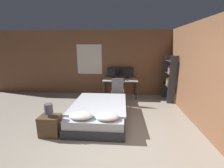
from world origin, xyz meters
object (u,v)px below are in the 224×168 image
object	(u,v)px
desk	(120,81)
bookshelf	(170,77)
monitor_right	(127,72)
computer_mouse	(127,80)
bedside_lamp	(49,109)
nightstand	(50,125)
monitor_left	(114,72)
office_chair	(118,93)
keyboard	(120,80)
bed	(99,112)

from	to	relation	value
desk	bookshelf	xyz separation A→B (m)	(1.88, -0.33, 0.28)
monitor_right	computer_mouse	xyz separation A→B (m)	(-0.01, -0.49, -0.24)
bedside_lamp	computer_mouse	distance (m)	3.24
monitor_right	computer_mouse	distance (m)	0.54
nightstand	desk	xyz separation A→B (m)	(1.58, 2.90, 0.41)
monitor_left	bookshelf	distance (m)	2.23
bedside_lamp	monitor_right	distance (m)	3.67
monitor_right	bookshelf	size ratio (longest dim) A/B	0.30
office_chair	bookshelf	bearing A→B (deg)	11.12
office_chair	bookshelf	xyz separation A→B (m)	(1.96, 0.38, 0.55)
keyboard	office_chair	distance (m)	0.61
nightstand	computer_mouse	xyz separation A→B (m)	(1.85, 2.66, 0.52)
bed	bedside_lamp	bearing A→B (deg)	-141.05
desk	office_chair	xyz separation A→B (m)	(-0.08, -0.72, -0.28)
desk	monitor_left	size ratio (longest dim) A/B	2.64
desk	computer_mouse	size ratio (longest dim) A/B	19.80
bedside_lamp	computer_mouse	xyz separation A→B (m)	(1.85, 2.66, 0.10)
desk	bookshelf	size ratio (longest dim) A/B	0.80
bookshelf	office_chair	bearing A→B (deg)	-168.88
monitor_left	monitor_right	world-z (taller)	same
computer_mouse	office_chair	xyz separation A→B (m)	(-0.35, -0.47, -0.38)
office_chair	bookshelf	distance (m)	2.07
computer_mouse	bookshelf	distance (m)	1.61
monitor_right	monitor_left	bearing A→B (deg)	180.00
nightstand	office_chair	xyz separation A→B (m)	(1.50, 2.19, 0.14)
nightstand	keyboard	distance (m)	3.14
monitor_left	monitor_right	bearing A→B (deg)	0.00
bedside_lamp	monitor_left	distance (m)	3.42
desk	nightstand	bearing A→B (deg)	-118.54
bedside_lamp	computer_mouse	world-z (taller)	computer_mouse
desk	monitor_right	bearing A→B (deg)	41.24
desk	bookshelf	world-z (taller)	bookshelf
bedside_lamp	keyboard	bearing A→B (deg)	59.31
computer_mouse	monitor_left	bearing A→B (deg)	138.57
computer_mouse	bedside_lamp	bearing A→B (deg)	-124.83
monitor_right	bookshelf	distance (m)	1.70
nightstand	monitor_left	world-z (taller)	monitor_left
bed	monitor_left	xyz separation A→B (m)	(0.28, 2.32, 0.76)
bedside_lamp	office_chair	size ratio (longest dim) A/B	0.31
nightstand	keyboard	bearing A→B (deg)	59.31
nightstand	computer_mouse	world-z (taller)	computer_mouse
bookshelf	bedside_lamp	bearing A→B (deg)	-143.35
desk	office_chair	bearing A→B (deg)	-96.35
bedside_lamp	bookshelf	bearing A→B (deg)	36.65
bedside_lamp	monitor_left	xyz separation A→B (m)	(1.30, 3.15, 0.34)
bedside_lamp	bookshelf	world-z (taller)	bookshelf
nightstand	monitor_right	world-z (taller)	monitor_right
nightstand	desk	world-z (taller)	desk
desk	computer_mouse	xyz separation A→B (m)	(0.27, -0.24, 0.11)
bed	monitor_left	distance (m)	2.46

